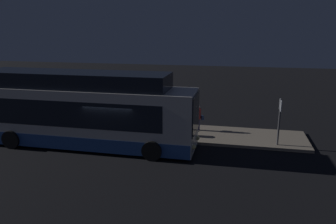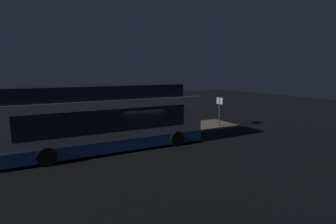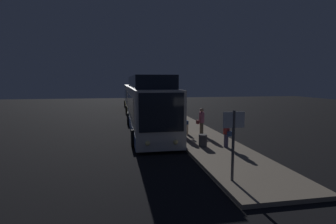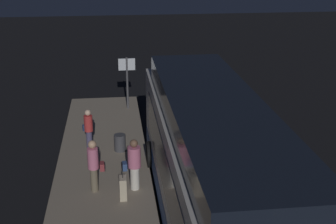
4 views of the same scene
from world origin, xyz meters
name	(u,v)px [view 3 (image 3 of 4)]	position (x,y,z in m)	size (l,w,h in m)	color
ground	(148,138)	(0.00, 0.00, 0.00)	(80.00, 80.00, 0.00)	black
platform	(196,135)	(0.00, 3.24, 0.08)	(20.00, 3.28, 0.15)	gray
bus_lead	(148,107)	(-1.91, 0.25, 1.81)	(11.91, 2.83, 3.97)	silver
bus_second	(135,98)	(-16.83, 0.25, 1.53)	(12.31, 2.73, 3.08)	#B2ADA8
passenger_boarding	(201,120)	(0.43, 3.46, 1.11)	(0.36, 0.52, 1.74)	#6B604C
passenger_waiting	(182,121)	(0.41, 2.20, 1.07)	(0.44, 0.60, 1.72)	silver
passenger_with_bags	(227,131)	(3.81, 3.76, 1.00)	(0.58, 0.47, 1.57)	#4C476B
suitcase	(186,128)	(-0.16, 2.58, 0.51)	(0.42, 0.22, 0.96)	beige
sign_post	(233,135)	(8.23, 2.10, 1.77)	(0.10, 0.77, 2.49)	#4C4C51
trash_bin	(203,140)	(3.42, 2.59, 0.48)	(0.44, 0.44, 0.65)	#3F3F44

